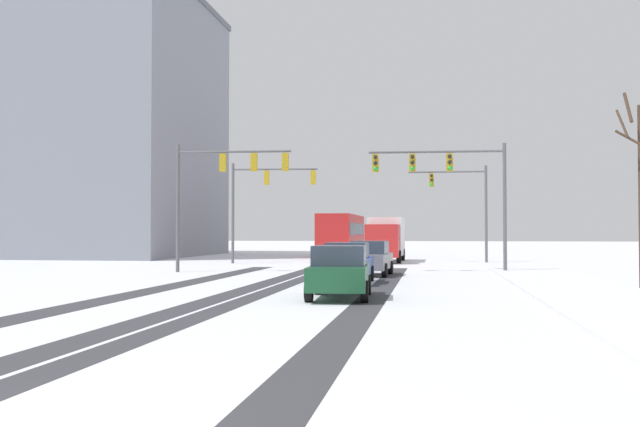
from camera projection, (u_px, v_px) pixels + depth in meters
The scene contains 15 objects.
wheel_track_left_lane at pixel (141, 293), 23.44m from camera, with size 1.16×34.61×0.01m, color #38383D.
wheel_track_right_lane at pixel (375, 296), 22.22m from camera, with size 0.93×34.61×0.01m, color #38383D.
wheel_track_center at pixel (261, 294), 22.80m from camera, with size 0.75×34.61×0.01m, color #38383D.
wheel_track_oncoming at pixel (232, 294), 22.95m from camera, with size 0.90×34.61×0.01m, color #38383D.
sidewalk_kerb_right at pixel (614, 302), 19.59m from camera, with size 4.00×34.61×0.12m, color white.
traffic_signal_far_right at pixel (465, 197), 47.07m from camera, with size 5.25×0.42×6.50m.
traffic_signal_near_right at pixel (449, 177), 35.31m from camera, with size 6.88×0.70×6.50m.
traffic_signal_far_left at pixel (262, 192), 45.37m from camera, with size 5.61×0.74×6.50m.
traffic_signal_near_left at pixel (223, 178), 35.44m from camera, with size 5.89×0.70×6.50m.
car_grey_lead at pixel (370, 258), 32.63m from camera, with size 1.98×4.18×1.62m.
car_blue_second at pixel (348, 263), 27.82m from camera, with size 1.85×4.11×1.62m.
car_dark_green_third at pixel (340, 272), 21.44m from camera, with size 2.01×4.19×1.62m.
bus_oncoming at pixel (342, 233), 55.66m from camera, with size 2.71×11.01×3.38m.
box_truck_delivery at pixel (386, 238), 47.63m from camera, with size 2.38×7.43×3.02m.
office_building_far_left_block at pixel (54, 128), 60.73m from camera, with size 26.00×19.43×22.19m.
Camera 1 is at (4.54, -6.54, 2.04)m, focal length 39.31 mm.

